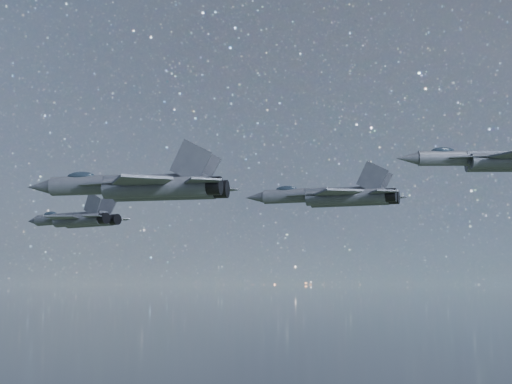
% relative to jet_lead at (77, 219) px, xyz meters
% --- Properties ---
extents(jet_lead, '(15.22, 10.27, 3.84)m').
position_rel_jet_lead_xyz_m(jet_lead, '(0.00, 0.00, 0.00)').
color(jet_lead, '#373A44').
extents(jet_left, '(20.02, 14.22, 5.09)m').
position_rel_jet_lead_xyz_m(jet_left, '(27.63, 13.15, 3.21)').
color(jet_left, '#373A44').
extents(jet_right, '(18.09, 12.70, 4.57)m').
position_rel_jet_lead_xyz_m(jet_right, '(18.50, -19.96, 0.43)').
color(jet_right, '#373A44').
extents(jet_slot, '(17.38, 11.74, 4.38)m').
position_rel_jet_lead_xyz_m(jet_slot, '(46.24, 2.28, 4.83)').
color(jet_slot, '#373A44').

